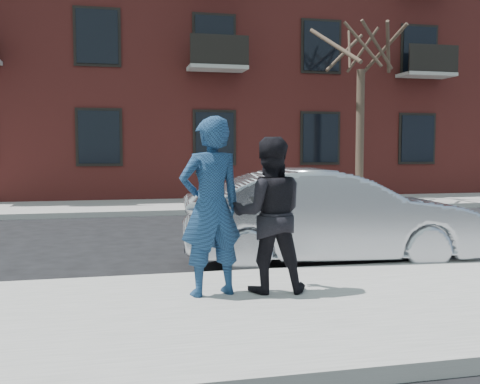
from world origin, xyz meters
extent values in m
plane|color=black|center=(0.00, 0.00, 0.00)|extent=(100.00, 100.00, 0.00)
cube|color=gray|center=(0.00, -0.25, 0.07)|extent=(50.00, 3.50, 0.15)
cube|color=#999691|center=(0.00, 1.55, 0.07)|extent=(50.00, 0.10, 0.15)
cube|color=gray|center=(0.00, 11.25, 0.07)|extent=(50.00, 3.50, 0.15)
cube|color=#999691|center=(0.00, 9.45, 0.07)|extent=(50.00, 0.10, 0.15)
cube|color=maroon|center=(2.00, 18.00, 6.00)|extent=(24.00, 10.00, 12.00)
cube|color=black|center=(3.90, 12.94, 2.20)|extent=(1.30, 0.06, 1.70)
cube|color=black|center=(3.90, 12.94, 5.40)|extent=(1.30, 0.06, 1.70)
cylinder|color=#33291E|center=(4.50, 11.00, 2.25)|extent=(0.26, 0.26, 4.20)
imported|color=#999BA3|center=(-0.02, 2.34, 0.75)|extent=(4.69, 2.05, 1.50)
imported|color=navy|center=(-2.24, 0.38, 1.16)|extent=(0.83, 0.63, 2.02)
cube|color=black|center=(-2.34, 0.59, 1.50)|extent=(0.10, 0.14, 0.08)
imported|color=black|center=(-1.56, 0.39, 1.05)|extent=(0.96, 0.80, 1.80)
cube|color=black|center=(-1.68, 0.59, 1.21)|extent=(0.07, 0.14, 0.06)
camera|label=1|loc=(-3.33, -5.82, 1.80)|focal=42.00mm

